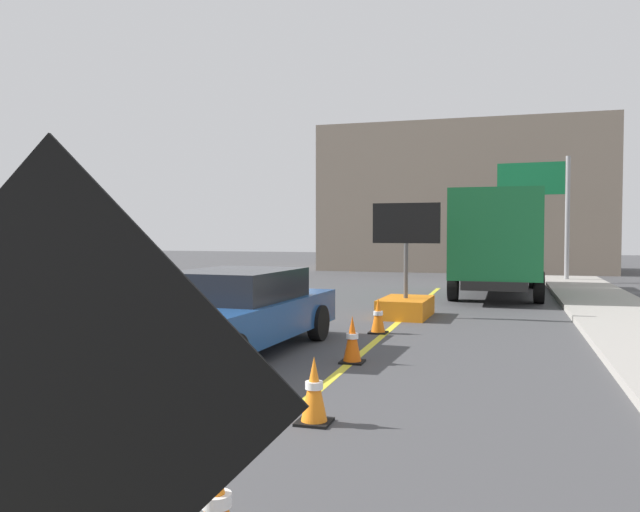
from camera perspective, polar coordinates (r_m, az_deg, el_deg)
name	(u,v)px	position (r m, az deg, el deg)	size (l,w,h in m)	color
lane_center_stripe	(211,480)	(5.49, -9.88, -19.43)	(0.14, 36.00, 0.01)	yellow
roadwork_sign	(57,408)	(2.20, -22.84, -12.60)	(1.62, 0.22, 2.33)	#593819
arrow_board_trailer	(406,297)	(15.01, 7.80, -3.69)	(1.60, 1.84, 2.70)	orange
box_truck	(497,240)	(20.68, 15.82, 1.42)	(2.70, 7.66, 3.21)	black
pickup_car	(232,312)	(10.54, -8.03, -5.02)	(2.32, 5.26, 1.38)	navy
highway_guide_sign	(547,197)	(26.70, 19.92, 5.11)	(2.78, 0.34, 5.00)	gray
far_building_block	(463,199)	(34.00, 12.87, 5.06)	(14.37, 6.12, 7.46)	gray
traffic_cone_near_sign	(216,508)	(4.20, -9.40, -21.70)	(0.36, 0.36, 0.66)	black
traffic_cone_mid_lane	(314,390)	(6.76, -0.54, -12.12)	(0.36, 0.36, 0.72)	black
traffic_cone_far_lane	(352,340)	(9.76, 2.95, -7.60)	(0.36, 0.36, 0.73)	black
traffic_cone_curbside	(378,316)	(12.58, 5.31, -5.44)	(0.36, 0.36, 0.71)	black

